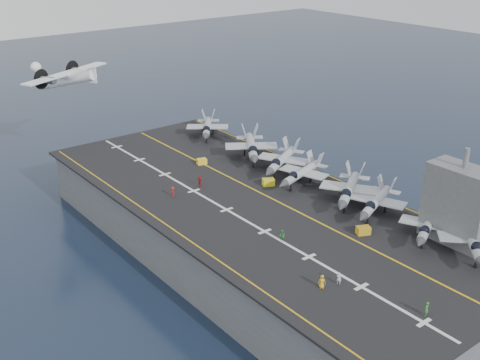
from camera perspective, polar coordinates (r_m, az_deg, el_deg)
ground at (r=110.28m, az=1.29°, el=-6.87°), size 500.00×500.00×0.00m
hull at (r=107.88m, az=1.31°, el=-4.57°), size 36.00×90.00×10.00m
flight_deck at (r=105.58m, az=1.34°, el=-2.07°), size 38.00×92.00×0.40m
foul_line at (r=107.24m, az=2.58°, el=-1.54°), size 0.35×90.00×0.02m
landing_centerline at (r=102.14m, az=-1.27°, el=-2.83°), size 0.50×90.00×0.02m
deck_edge_port at (r=96.68m, az=-6.51°, el=-4.56°), size 0.25×90.00×0.02m
deck_edge_stbd at (r=117.13m, az=8.36°, el=0.41°), size 0.25×90.00×0.02m
island_superstructure at (r=95.08m, az=20.16°, el=-1.41°), size 5.00×10.00×15.00m
fighter_jet_0 at (r=94.13m, az=21.14°, el=-5.25°), size 16.50×16.36×4.84m
fighter_jet_1 at (r=96.69m, az=17.40°, el=-4.04°), size 15.58×13.51×4.55m
fighter_jet_2 at (r=102.09m, az=12.80°, el=-1.95°), size 16.57×13.96×4.89m
fighter_jet_3 at (r=105.43m, az=10.33°, el=-0.78°), size 18.50×16.96×5.35m
fighter_jet_4 at (r=111.76m, az=5.87°, el=0.74°), size 15.95×12.85×4.82m
fighter_jet_5 at (r=117.21m, az=3.99°, el=1.99°), size 18.00×15.98×5.22m
fighter_jet_6 at (r=123.38m, az=1.11°, el=3.23°), size 18.15×19.45×5.62m
fighter_jet_8 at (r=136.88m, az=-3.13°, el=5.07°), size 16.29×17.07×4.95m
tow_cart_a at (r=96.05m, az=11.61°, el=-4.70°), size 2.49×2.13×1.26m
tow_cart_b at (r=111.52m, az=2.71°, el=-0.19°), size 2.55×2.17×1.30m
tow_cart_c at (r=121.59m, az=-3.65°, el=1.77°), size 2.23×1.76×1.17m
crew_0 at (r=81.50m, az=7.78°, el=-9.52°), size 1.40×1.34×1.95m
crew_1 at (r=82.67m, az=9.36°, el=-9.18°), size 1.18×1.30×1.80m
crew_2 at (r=92.13m, az=4.02°, el=-5.29°), size 1.07×1.31×1.88m
crew_3 at (r=107.39m, az=-6.39°, el=-1.11°), size 1.00×1.26×1.84m
crew_4 at (r=111.18m, az=-3.85°, el=-0.08°), size 1.02×1.36×2.06m
crew_6 at (r=79.04m, az=17.27°, el=-11.60°), size 1.38×1.13×1.97m
transport_plane at (r=137.33m, az=-16.08°, el=9.13°), size 28.44×24.82×5.62m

